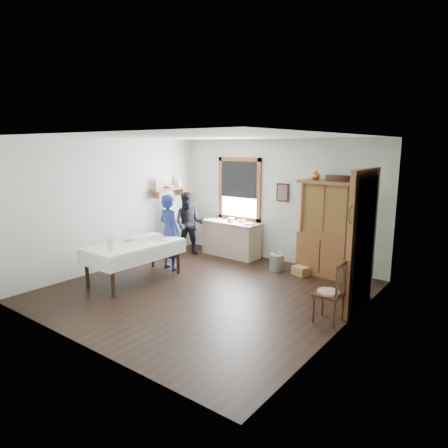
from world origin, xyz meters
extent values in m
cube|color=black|center=(0.00, 0.00, 0.01)|extent=(5.00, 5.00, 0.01)
cube|color=silver|center=(0.00, 0.00, 2.70)|extent=(5.00, 5.00, 0.01)
cube|color=silver|center=(0.00, 2.50, 1.35)|extent=(5.00, 0.01, 2.70)
cube|color=silver|center=(0.00, -2.50, 1.35)|extent=(5.00, 0.01, 2.70)
cube|color=silver|center=(-2.50, 0.00, 1.35)|extent=(0.01, 5.00, 2.70)
cube|color=silver|center=(2.50, 0.00, 1.35)|extent=(0.01, 5.00, 2.70)
cube|color=white|center=(-1.00, 2.48, 1.55)|extent=(1.00, 0.02, 1.30)
cube|color=brown|center=(-1.00, 2.46, 2.25)|extent=(1.18, 0.06, 0.09)
cube|color=brown|center=(-1.00, 2.46, 0.85)|extent=(1.18, 0.06, 0.09)
cube|color=brown|center=(-1.54, 2.46, 1.55)|extent=(0.09, 0.06, 1.48)
cube|color=brown|center=(-0.46, 2.46, 1.55)|extent=(0.09, 0.06, 1.48)
cube|color=black|center=(-1.00, 2.44, 1.78)|extent=(0.98, 0.03, 0.85)
cube|color=#41392F|center=(2.47, 0.85, 1.05)|extent=(0.03, 0.90, 2.10)
cube|color=brown|center=(2.44, 0.34, 1.05)|extent=(0.08, 0.12, 2.10)
cube|color=brown|center=(2.44, 1.36, 1.05)|extent=(0.08, 0.12, 2.10)
cube|color=brown|center=(2.44, 0.85, 2.16)|extent=(0.08, 1.14, 0.12)
cube|color=brown|center=(-2.37, 1.50, 1.55)|extent=(0.24, 1.00, 0.04)
cube|color=brown|center=(-2.37, 1.10, 1.45)|extent=(0.22, 0.03, 0.18)
cube|color=brown|center=(-2.37, 1.90, 1.45)|extent=(0.22, 0.03, 0.18)
cube|color=tan|center=(-2.37, 1.20, 1.68)|extent=(0.03, 0.22, 0.24)
cylinder|color=white|center=(-2.37, 1.85, 1.68)|extent=(0.12, 0.12, 0.22)
cube|color=#331B11|center=(0.15, 2.46, 1.55)|extent=(0.30, 0.04, 0.40)
torus|color=black|center=(2.45, 0.30, 1.72)|extent=(0.01, 0.27, 0.27)
cube|color=tan|center=(-1.02, 2.17, 0.41)|extent=(1.45, 0.61, 0.82)
cube|color=brown|center=(1.30, 2.16, 0.95)|extent=(1.15, 0.62, 1.89)
cube|color=white|center=(-1.44, -0.38, 0.37)|extent=(1.01, 1.86, 0.74)
cube|color=#331B11|center=(2.25, 0.11, 0.46)|extent=(0.44, 0.44, 0.93)
cube|color=#9C9EA4|center=(0.40, 1.83, 0.17)|extent=(0.36, 0.36, 0.33)
cube|color=#976F44|center=(0.95, 1.82, 0.09)|extent=(0.36, 0.30, 0.18)
imported|color=navy|center=(-1.42, 0.55, 0.73)|extent=(0.58, 0.42, 1.47)
imported|color=black|center=(-1.88, 1.66, 0.69)|extent=(0.84, 0.78, 1.38)
imported|color=white|center=(-1.75, -0.69, 0.79)|extent=(0.16, 0.16, 0.10)
imported|color=white|center=(-1.28, -1.05, 0.78)|extent=(0.11, 0.11, 0.09)
imported|color=white|center=(-1.72, -0.29, 0.76)|extent=(0.28, 0.28, 0.05)
imported|color=brown|center=(-0.59, 2.11, 0.83)|extent=(0.27, 0.30, 0.02)
imported|color=white|center=(-0.77, 2.25, 0.85)|extent=(0.20, 0.20, 0.06)
imported|color=white|center=(-2.37, 1.55, 1.60)|extent=(0.22, 0.22, 0.05)
camera|label=1|loc=(4.35, -5.21, 2.55)|focal=32.00mm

